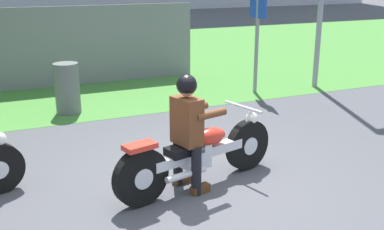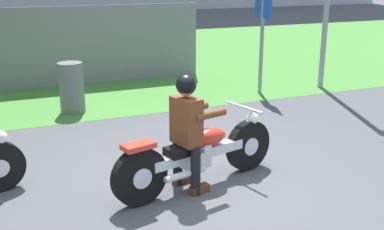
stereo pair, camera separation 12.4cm
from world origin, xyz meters
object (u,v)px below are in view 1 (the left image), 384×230
trash_can (67,88)px  sign_banner (258,12)px  rider_lead (188,124)px  motorcycle_lead (199,154)px

trash_can → sign_banner: 4.18m
rider_lead → motorcycle_lead: bearing=-0.8°
sign_banner → trash_can: bearing=178.9°
sign_banner → motorcycle_lead: bearing=-129.4°
trash_can → motorcycle_lead: bearing=-76.4°
motorcycle_lead → trash_can: (-0.92, 3.80, 0.06)m
motorcycle_lead → sign_banner: (3.06, 3.72, 1.32)m
rider_lead → sign_banner: (3.23, 3.76, 0.89)m
motorcycle_lead → trash_can: size_ratio=2.43×
motorcycle_lead → rider_lead: size_ratio=1.61×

